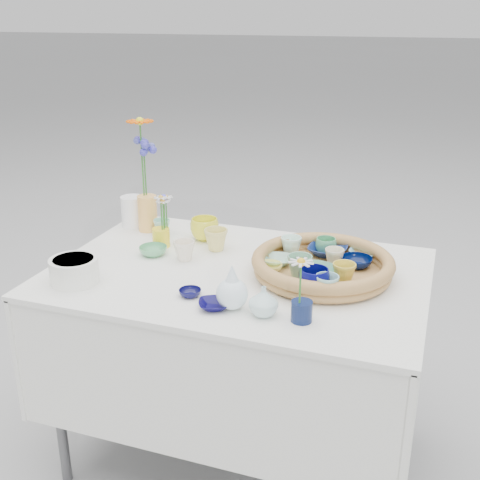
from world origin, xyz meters
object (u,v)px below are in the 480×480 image
(display_table, at_px, (238,452))
(wicker_tray, at_px, (323,266))
(bud_vase_seafoam, at_px, (264,301))
(tall_vase_yellow, at_px, (148,213))

(display_table, distance_m, wicker_tray, 0.85)
(display_table, distance_m, bud_vase_seafoam, 0.87)
(display_table, relative_size, wicker_tray, 2.66)
(display_table, relative_size, tall_vase_yellow, 8.73)
(display_table, xyz_separation_m, bud_vase_seafoam, (0.18, -0.28, 0.81))
(display_table, height_order, tall_vase_yellow, tall_vase_yellow)
(wicker_tray, bearing_deg, display_table, -169.88)
(wicker_tray, relative_size, bud_vase_seafoam, 5.25)
(display_table, relative_size, bud_vase_seafoam, 13.96)
(bud_vase_seafoam, bearing_deg, display_table, 122.48)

